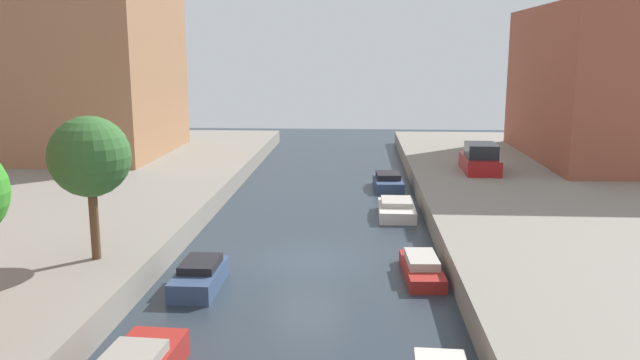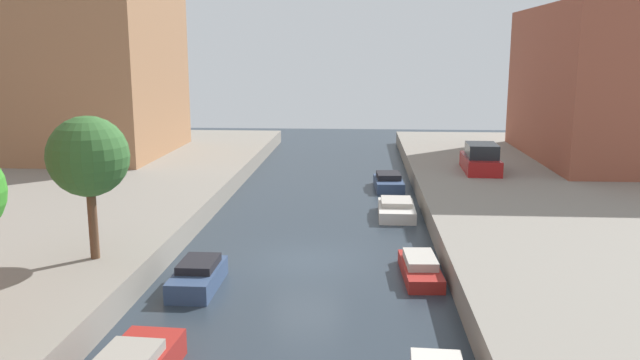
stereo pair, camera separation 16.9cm
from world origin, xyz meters
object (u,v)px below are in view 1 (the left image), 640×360
object	(u,v)px
street_tree_2	(90,157)
moored_boat_left_2	(200,277)
moored_boat_right_4	(388,182)
parked_car	(480,160)
moored_boat_right_2	(422,268)
moored_boat_right_3	(397,209)
low_block_right	(615,83)

from	to	relation	value
street_tree_2	moored_boat_left_2	xyz separation A→B (m)	(3.40, 0.11, -4.00)
moored_boat_right_4	parked_car	bearing A→B (deg)	4.10
moored_boat_left_2	moored_boat_right_4	distance (m)	17.65
moored_boat_right_2	moored_boat_left_2	bearing A→B (deg)	-168.25
parked_car	moored_boat_right_3	bearing A→B (deg)	-127.45
moored_boat_left_2	moored_boat_right_4	xyz separation A→B (m)	(6.95, 16.22, -0.02)
moored_boat_left_2	low_block_right	bearing A→B (deg)	45.52
parked_car	moored_boat_right_3	distance (m)	8.49
low_block_right	parked_car	xyz separation A→B (m)	(-9.18, -5.15, -4.09)
low_block_right	moored_boat_right_3	xyz separation A→B (m)	(-14.28, -11.81, -5.44)
street_tree_2	moored_boat_right_4	size ratio (longest dim) A/B	1.43
low_block_right	moored_boat_right_4	bearing A→B (deg)	-159.01
low_block_right	moored_boat_left_2	distance (m)	30.95
low_block_right	parked_car	size ratio (longest dim) A/B	3.56
moored_boat_left_2	moored_boat_right_4	world-z (taller)	moored_boat_left_2
low_block_right	moored_boat_right_2	size ratio (longest dim) A/B	4.43
parked_car	moored_boat_right_4	xyz separation A→B (m)	(-5.23, -0.37, -1.30)
low_block_right	street_tree_2	size ratio (longest dim) A/B	3.26
moored_boat_left_2	moored_boat_right_3	xyz separation A→B (m)	(7.08, 9.94, -0.06)
street_tree_2	moored_boat_left_2	size ratio (longest dim) A/B	1.51
moored_boat_right_3	street_tree_2	bearing A→B (deg)	-136.21
low_block_right	moored_boat_right_4	world-z (taller)	low_block_right
street_tree_2	moored_boat_left_2	bearing A→B (deg)	1.88
moored_boat_right_4	moored_boat_right_3	bearing A→B (deg)	-88.85
low_block_right	moored_boat_left_2	xyz separation A→B (m)	(-21.35, -21.74, -5.38)
street_tree_2	moored_boat_right_2	distance (m)	11.74
low_block_right	moored_boat_right_2	world-z (taller)	low_block_right
parked_car	moored_boat_left_2	size ratio (longest dim) A/B	1.39
low_block_right	moored_boat_right_3	world-z (taller)	low_block_right
moored_boat_right_2	moored_boat_right_4	xyz separation A→B (m)	(-0.52, 14.66, 0.06)
moored_boat_right_4	low_block_right	bearing A→B (deg)	20.99
low_block_right	moored_boat_right_4	size ratio (longest dim) A/B	4.67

